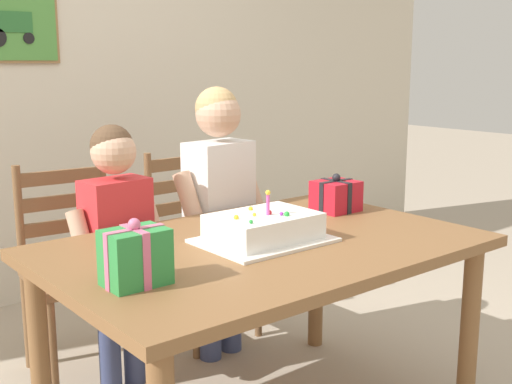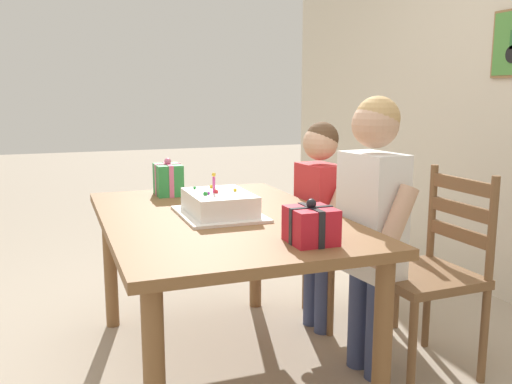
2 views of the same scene
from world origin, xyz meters
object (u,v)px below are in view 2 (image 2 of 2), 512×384
Objects in this scene: dining_table at (220,234)px; chair_left at (358,237)px; child_older at (372,210)px; chair_right at (431,271)px; child_younger at (319,206)px; gift_box_beside_cake at (311,225)px; birthday_cake at (218,205)px; gift_box_red_large at (168,179)px.

dining_table is 0.96m from chair_left.
chair_right is at bearing 75.93° from child_older.
chair_right is 0.74× the size of child_older.
child_older is at bearing -104.07° from chair_right.
child_older is (0.57, -0.28, 0.29)m from chair_left.
dining_table is 1.35× the size of child_younger.
gift_box_beside_cake is 0.92m from child_younger.
birthday_cake is (0.00, -0.00, 0.14)m from dining_table.
dining_table is 0.60m from gift_box_beside_cake.
gift_box_red_large is at bearing -131.52° from chair_right.
birthday_cake is 0.48× the size of chair_right.
gift_box_beside_cake is 0.81m from chair_right.
chair_left is at bearing 140.63° from gift_box_beside_cake.
child_younger reaches higher than gift_box_beside_cake.
birthday_cake is 0.68m from child_younger.
birthday_cake reaches higher than gift_box_beside_cake.
chair_right is at bearing 70.35° from birthday_cake.
chair_right is at bearing 0.01° from chair_left.
gift_box_red_large is at bearing -169.44° from birthday_cake.
child_younger reaches higher than gift_box_red_large.
chair_right is at bearing 25.45° from child_younger.
gift_box_red_large is 1.09m from chair_left.
gift_box_red_large is 1.15m from gift_box_beside_cake.
gift_box_red_large is (-0.57, -0.11, 0.17)m from dining_table.
child_older is at bearing 41.60° from gift_box_red_large.
child_older reaches higher than birthday_cake.
gift_box_beside_cake is at bearing -28.48° from child_younger.
child_older is at bearing 67.68° from dining_table.
chair_right is at bearing 107.61° from gift_box_beside_cake.
birthday_cake is at bearing -70.27° from chair_left.
chair_left is at bearing 109.73° from birthday_cake.
birthday_cake is 0.58m from gift_box_beside_cake.
child_younger is at bearing -154.55° from chair_right.
birthday_cake is at bearing -68.29° from dining_table.
child_older is (0.82, 0.73, -0.05)m from gift_box_red_large.
chair_left is 0.74× the size of child_older.
chair_left is at bearing 76.21° from gift_box_red_large.
chair_left is at bearing 102.83° from child_younger.
child_younger is at bearing 112.62° from birthday_cake.
birthday_cake reaches higher than dining_table.
chair_right is (0.64, 0.00, 0.00)m from chair_left.
child_older is (0.25, 0.62, -0.02)m from birthday_cake.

